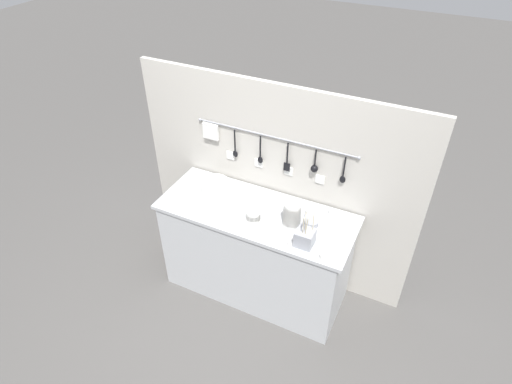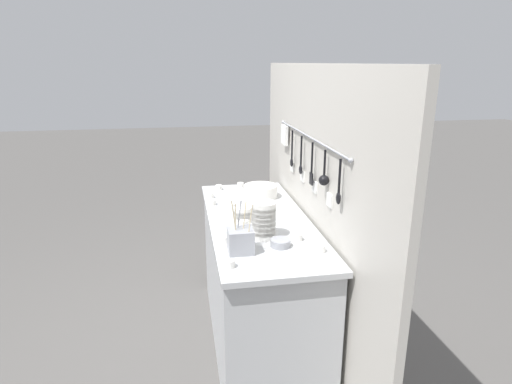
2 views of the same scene
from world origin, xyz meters
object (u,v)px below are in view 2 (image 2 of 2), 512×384
(cutlery_caddy, at_px, (241,240))
(cup_mid_row, at_px, (219,187))
(cup_front_left, at_px, (226,239))
(cup_by_caddy, at_px, (233,206))
(cup_beside_plates, at_px, (321,249))
(cup_centre, at_px, (244,223))
(cup_back_right, at_px, (212,202))
(plate_stack, at_px, (261,191))
(cup_front_right, at_px, (240,185))
(bowl_stack_wide_centre, at_px, (243,214))
(cup_edge_far, at_px, (298,237))
(cup_back_left, at_px, (210,195))
(cup_edge_near, at_px, (230,264))
(steel_mixing_bowl, at_px, (280,243))
(bowl_stack_short_front, at_px, (264,220))

(cutlery_caddy, bearing_deg, cup_mid_row, -179.53)
(cutlery_caddy, xyz_separation_m, cup_front_left, (-0.12, -0.06, -0.04))
(cup_by_caddy, height_order, cup_beside_plates, same)
(cup_centre, relative_size, cup_mid_row, 1.00)
(cup_back_right, bearing_deg, plate_stack, 108.22)
(cup_front_right, bearing_deg, bowl_stack_wide_centre, -6.80)
(cup_edge_far, bearing_deg, cup_beside_plates, 24.51)
(cutlery_caddy, distance_m, cup_edge_far, 0.34)
(cup_by_caddy, height_order, cup_back_left, same)
(cup_mid_row, bearing_deg, plate_stack, 50.20)
(bowl_stack_wide_centre, bearing_deg, cup_mid_row, -172.76)
(bowl_stack_wide_centre, height_order, cup_edge_near, bowl_stack_wide_centre)
(cup_centre, bearing_deg, cup_edge_near, -15.78)
(cup_back_right, bearing_deg, cup_beside_plates, 29.92)
(cutlery_caddy, relative_size, cup_front_left, 5.60)
(plate_stack, bearing_deg, steel_mixing_bowl, -3.63)
(bowl_stack_short_front, distance_m, cup_beside_plates, 0.35)
(cup_back_left, bearing_deg, cup_edge_near, 0.59)
(cup_front_right, distance_m, cup_beside_plates, 1.24)
(cup_by_caddy, bearing_deg, plate_stack, 135.12)
(cutlery_caddy, relative_size, cup_by_caddy, 5.60)
(steel_mixing_bowl, bearing_deg, cup_centre, -155.63)
(cup_front_right, bearing_deg, plate_stack, 21.58)
(cup_back_left, bearing_deg, cutlery_caddy, 5.26)
(plate_stack, height_order, cup_back_left, plate_stack)
(bowl_stack_wide_centre, relative_size, cup_centre, 2.28)
(cup_edge_far, relative_size, cup_mid_row, 1.00)
(bowl_stack_short_front, bearing_deg, cutlery_caddy, -43.29)
(bowl_stack_wide_centre, height_order, cup_by_caddy, bowl_stack_wide_centre)
(steel_mixing_bowl, relative_size, cup_edge_far, 2.17)
(cup_beside_plates, height_order, cup_front_left, same)
(plate_stack, height_order, cup_mid_row, plate_stack)
(bowl_stack_short_front, relative_size, cup_centre, 4.19)
(cutlery_caddy, xyz_separation_m, cup_front_right, (-1.14, 0.16, -0.04))
(bowl_stack_short_front, relative_size, cup_by_caddy, 4.19)
(plate_stack, xyz_separation_m, steel_mixing_bowl, (0.85, -0.05, -0.02))
(cup_edge_far, bearing_deg, cup_centre, -135.09)
(bowl_stack_short_front, bearing_deg, cup_front_right, 179.32)
(cup_edge_near, bearing_deg, bowl_stack_short_front, 145.16)
(cutlery_caddy, relative_size, cup_mid_row, 5.60)
(bowl_stack_wide_centre, bearing_deg, steel_mixing_bowl, 18.35)
(steel_mixing_bowl, relative_size, cup_edge_near, 2.17)
(cup_edge_far, xyz_separation_m, cup_front_right, (-1.05, -0.16, 0.00))
(cup_edge_near, height_order, cup_edge_far, same)
(steel_mixing_bowl, height_order, cup_centre, steel_mixing_bowl)
(bowl_stack_short_front, relative_size, cup_front_right, 4.19)
(cup_edge_near, distance_m, cup_back_right, 0.92)
(steel_mixing_bowl, bearing_deg, cutlery_caddy, -82.77)
(cutlery_caddy, distance_m, cup_back_left, 0.92)
(bowl_stack_wide_centre, bearing_deg, cup_front_right, 173.20)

